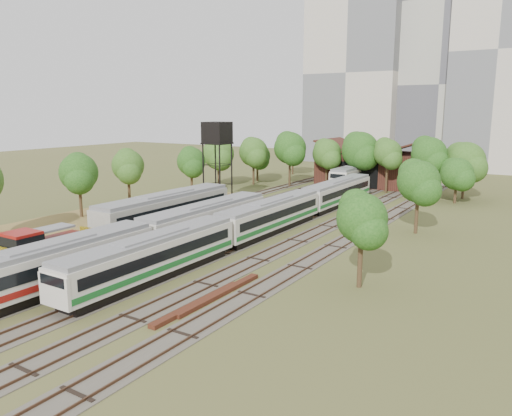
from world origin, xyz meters
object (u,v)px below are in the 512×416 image
Objects in this scene: shunter_locomotive at (43,248)px; water_tower at (217,135)px; railcar_green_set at (271,216)px; railcar_red_set at (142,240)px.

shunter_locomotive is 0.73× the size of water_tower.
shunter_locomotive is (-10.00, -19.71, -0.26)m from railcar_green_set.
water_tower reaches higher than shunter_locomotive.
railcar_green_set is 6.43× the size of shunter_locomotive.
shunter_locomotive is at bearing -116.90° from railcar_green_set.
railcar_red_set is 15.10m from railcar_green_set.
railcar_green_set is 19.13m from water_tower.
water_tower is at bearing 112.73° from railcar_red_set.
water_tower is (-14.36, 10.17, 7.52)m from railcar_green_set.
railcar_green_set reaches higher than shunter_locomotive.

